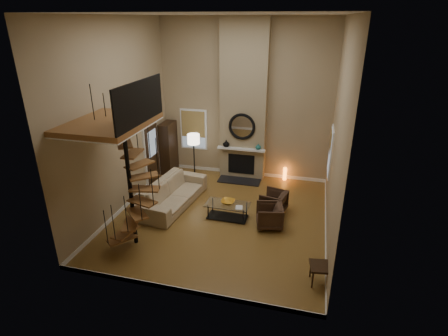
% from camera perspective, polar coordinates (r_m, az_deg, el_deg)
% --- Properties ---
extents(ground, '(6.00, 6.50, 0.01)m').
position_cam_1_polar(ground, '(10.63, -0.55, -7.81)').
color(ground, olive).
rests_on(ground, ground).
extents(back_wall, '(6.00, 0.02, 5.50)m').
position_cam_1_polar(back_wall, '(12.60, 3.33, 10.59)').
color(back_wall, tan).
rests_on(back_wall, ground).
extents(front_wall, '(6.00, 0.02, 5.50)m').
position_cam_1_polar(front_wall, '(6.63, -7.98, -1.11)').
color(front_wall, tan).
rests_on(front_wall, ground).
extents(left_wall, '(0.02, 6.50, 5.50)m').
position_cam_1_polar(left_wall, '(10.68, -16.47, 7.46)').
color(left_wall, tan).
rests_on(left_wall, ground).
extents(right_wall, '(0.02, 6.50, 5.50)m').
position_cam_1_polar(right_wall, '(9.24, 17.73, 4.97)').
color(right_wall, tan).
rests_on(right_wall, ground).
extents(ceiling, '(6.00, 6.50, 0.01)m').
position_cam_1_polar(ceiling, '(9.14, -0.69, 23.34)').
color(ceiling, silver).
rests_on(ceiling, back_wall).
extents(baseboard_back, '(6.00, 0.02, 0.12)m').
position_cam_1_polar(baseboard_back, '(13.42, 3.06, -0.71)').
color(baseboard_back, white).
rests_on(baseboard_back, ground).
extents(baseboard_front, '(6.00, 0.02, 0.12)m').
position_cam_1_polar(baseboard_front, '(8.10, -6.87, -18.74)').
color(baseboard_front, white).
rests_on(baseboard_front, ground).
extents(baseboard_left, '(0.02, 6.50, 0.12)m').
position_cam_1_polar(baseboard_left, '(11.65, -14.97, -5.38)').
color(baseboard_left, white).
rests_on(baseboard_left, ground).
extents(baseboard_right, '(0.02, 6.50, 0.12)m').
position_cam_1_polar(baseboard_right, '(10.34, 15.89, -9.34)').
color(baseboard_right, white).
rests_on(baseboard_right, ground).
extents(chimney_breast, '(1.60, 0.38, 5.50)m').
position_cam_1_polar(chimney_breast, '(12.41, 3.15, 10.41)').
color(chimney_breast, '#968461').
rests_on(chimney_breast, ground).
extents(hearth, '(1.50, 0.60, 0.04)m').
position_cam_1_polar(hearth, '(12.83, 2.44, -2.04)').
color(hearth, black).
rests_on(hearth, ground).
extents(firebox, '(0.95, 0.02, 0.72)m').
position_cam_1_polar(firebox, '(12.88, 2.76, 0.63)').
color(firebox, black).
rests_on(firebox, chimney_breast).
extents(mantel, '(1.70, 0.18, 0.06)m').
position_cam_1_polar(mantel, '(12.59, 2.73, 3.02)').
color(mantel, white).
rests_on(mantel, chimney_breast).
extents(mirror_frame, '(0.94, 0.10, 0.94)m').
position_cam_1_polar(mirror_frame, '(12.40, 2.86, 6.59)').
color(mirror_frame, black).
rests_on(mirror_frame, chimney_breast).
extents(mirror_disc, '(0.80, 0.01, 0.80)m').
position_cam_1_polar(mirror_disc, '(12.41, 2.87, 6.61)').
color(mirror_disc, white).
rests_on(mirror_disc, chimney_breast).
extents(vase_left, '(0.24, 0.24, 0.25)m').
position_cam_1_polar(vase_left, '(12.70, 0.35, 3.95)').
color(vase_left, black).
rests_on(vase_left, mantel).
extents(vase_right, '(0.20, 0.20, 0.21)m').
position_cam_1_polar(vase_right, '(12.49, 5.48, 3.42)').
color(vase_right, '#195856').
rests_on(vase_right, mantel).
extents(window_back, '(1.02, 0.06, 1.52)m').
position_cam_1_polar(window_back, '(13.34, -4.88, 6.25)').
color(window_back, white).
rests_on(window_back, back_wall).
extents(window_right, '(0.06, 1.02, 1.52)m').
position_cam_1_polar(window_right, '(11.48, 16.62, 2.59)').
color(window_right, white).
rests_on(window_right, right_wall).
extents(entry_door, '(0.10, 1.05, 2.16)m').
position_cam_1_polar(entry_door, '(12.67, -11.41, 2.23)').
color(entry_door, white).
rests_on(entry_door, ground).
extents(loft, '(1.70, 2.20, 1.09)m').
position_cam_1_polar(loft, '(8.59, -17.28, 7.11)').
color(loft, brown).
rests_on(loft, left_wall).
extents(spiral_stair, '(1.47, 1.47, 4.06)m').
position_cam_1_polar(spiral_stair, '(8.95, -14.74, -1.90)').
color(spiral_stair, black).
rests_on(spiral_stair, ground).
extents(hutch, '(0.40, 0.86, 1.91)m').
position_cam_1_polar(hutch, '(13.48, -8.81, 3.23)').
color(hutch, black).
rests_on(hutch, ground).
extents(sofa, '(1.39, 2.88, 0.81)m').
position_cam_1_polar(sofa, '(11.23, -8.14, -3.97)').
color(sofa, tan).
rests_on(sofa, ground).
extents(armchair_near, '(0.85, 0.84, 0.66)m').
position_cam_1_polar(armchair_near, '(10.78, 8.24, -5.41)').
color(armchair_near, '#3C281C').
rests_on(armchair_near, ground).
extents(armchair_far, '(0.86, 0.84, 0.66)m').
position_cam_1_polar(armchair_far, '(10.07, 7.63, -7.56)').
color(armchair_far, '#3C281C').
rests_on(armchair_far, ground).
extents(coffee_table, '(1.28, 0.66, 0.46)m').
position_cam_1_polar(coffee_table, '(10.45, 0.55, -6.57)').
color(coffee_table, silver).
rests_on(coffee_table, ground).
extents(bowl, '(0.40, 0.40, 0.10)m').
position_cam_1_polar(bowl, '(10.39, 0.63, -5.41)').
color(bowl, gold).
rests_on(bowl, coffee_table).
extents(book, '(0.24, 0.29, 0.03)m').
position_cam_1_polar(book, '(10.16, 2.28, -6.34)').
color(book, gray).
rests_on(book, coffee_table).
extents(floor_lamp, '(0.43, 0.43, 1.74)m').
position_cam_1_polar(floor_lamp, '(12.46, -4.87, 4.03)').
color(floor_lamp, black).
rests_on(floor_lamp, ground).
extents(accent_lamp, '(0.13, 0.13, 0.45)m').
position_cam_1_polar(accent_lamp, '(13.00, 9.67, -0.91)').
color(accent_lamp, orange).
rests_on(accent_lamp, ground).
extents(side_chair, '(0.53, 0.53, 0.99)m').
position_cam_1_polar(side_chair, '(8.27, 15.88, -14.43)').
color(side_chair, black).
rests_on(side_chair, ground).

